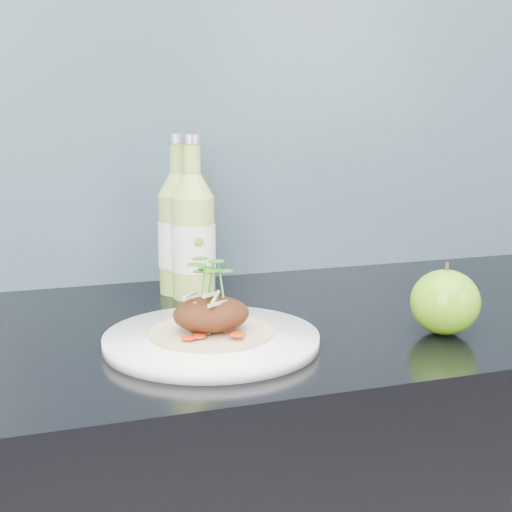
{
  "coord_description": "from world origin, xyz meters",
  "views": [
    {
      "loc": [
        -0.31,
        0.76,
        1.19
      ],
      "look_at": [
        -0.0,
        1.65,
        1.0
      ],
      "focal_mm": 50.0,
      "sensor_mm": 36.0,
      "label": 1
    }
  ],
  "objects_px": {
    "green_apple": "(445,302)",
    "cider_bottle_right": "(193,237)",
    "cider_bottle_left": "(180,233)",
    "dinner_plate": "(212,340)"
  },
  "relations": [
    {
      "from": "green_apple",
      "to": "cider_bottle_right",
      "type": "bearing_deg",
      "value": 131.84
    },
    {
      "from": "green_apple",
      "to": "cider_bottle_left",
      "type": "height_order",
      "value": "cider_bottle_left"
    },
    {
      "from": "dinner_plate",
      "to": "green_apple",
      "type": "height_order",
      "value": "green_apple"
    },
    {
      "from": "dinner_plate",
      "to": "cider_bottle_left",
      "type": "height_order",
      "value": "cider_bottle_left"
    },
    {
      "from": "cider_bottle_left",
      "to": "cider_bottle_right",
      "type": "height_order",
      "value": "same"
    },
    {
      "from": "green_apple",
      "to": "cider_bottle_right",
      "type": "distance_m",
      "value": 0.41
    },
    {
      "from": "cider_bottle_left",
      "to": "cider_bottle_right",
      "type": "relative_size",
      "value": 1.0
    },
    {
      "from": "dinner_plate",
      "to": "cider_bottle_right",
      "type": "relative_size",
      "value": 1.13
    },
    {
      "from": "green_apple",
      "to": "dinner_plate",
      "type": "bearing_deg",
      "value": 170.83
    },
    {
      "from": "dinner_plate",
      "to": "green_apple",
      "type": "bearing_deg",
      "value": -9.17
    }
  ]
}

